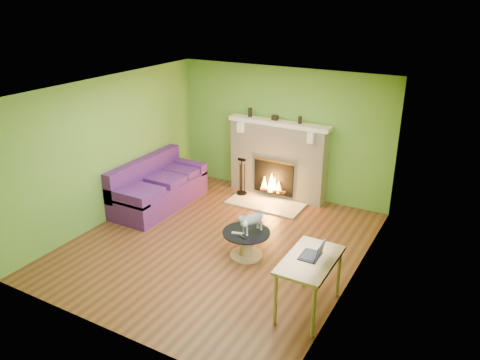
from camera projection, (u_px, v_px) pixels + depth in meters
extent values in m
plane|color=#562A18|center=(218.00, 244.00, 7.85)|extent=(5.00, 5.00, 0.00)
plane|color=white|center=(215.00, 89.00, 6.87)|extent=(5.00, 5.00, 0.00)
plane|color=#5D9A32|center=(282.00, 132.00, 9.38)|extent=(5.00, 0.00, 5.00)
plane|color=#5D9A32|center=(101.00, 240.00, 5.34)|extent=(5.00, 0.00, 5.00)
plane|color=#5D9A32|center=(110.00, 149.00, 8.38)|extent=(0.00, 5.00, 5.00)
plane|color=#5D9A32|center=(358.00, 200.00, 6.34)|extent=(0.00, 5.00, 5.00)
plane|color=silver|center=(337.00, 209.00, 5.53)|extent=(0.00, 1.20, 1.20)
plane|color=white|center=(337.00, 209.00, 5.53)|extent=(0.00, 1.06, 1.06)
cube|color=beige|center=(278.00, 161.00, 9.45)|extent=(2.00, 0.35, 1.50)
cube|color=black|center=(274.00, 178.00, 9.41)|extent=(0.85, 0.03, 0.68)
cube|color=gold|center=(274.00, 161.00, 9.27)|extent=(0.91, 0.02, 0.04)
cylinder|color=black|center=(272.00, 191.00, 9.49)|extent=(0.55, 0.07, 0.07)
cube|color=silver|center=(279.00, 123.00, 9.13)|extent=(2.10, 0.28, 0.08)
cube|color=silver|center=(240.00, 127.00, 9.37)|extent=(0.12, 0.10, 0.20)
cube|color=silver|center=(311.00, 138.00, 8.69)|extent=(0.12, 0.10, 0.20)
cube|color=beige|center=(266.00, 203.00, 9.30)|extent=(1.50, 0.75, 0.03)
cube|color=silver|center=(279.00, 123.00, 9.13)|extent=(2.10, 0.28, 0.08)
cube|color=#4A1B68|center=(159.00, 195.00, 9.16)|extent=(0.92, 2.05, 0.46)
cube|color=#4A1B68|center=(144.00, 172.00, 9.17)|extent=(0.21, 2.05, 0.58)
cube|color=#4A1B68|center=(126.00, 198.00, 8.31)|extent=(0.92, 0.21, 0.23)
cube|color=#4A1B68|center=(186.00, 166.00, 9.80)|extent=(0.92, 0.21, 0.23)
cube|color=#4A1B68|center=(141.00, 192.00, 8.56)|extent=(0.74, 0.55, 0.13)
cube|color=#4A1B68|center=(164.00, 179.00, 9.11)|extent=(0.74, 0.55, 0.13)
cube|color=#4A1B68|center=(181.00, 170.00, 9.58)|extent=(0.74, 0.55, 0.13)
cylinder|color=tan|center=(246.00, 255.00, 7.49)|extent=(0.53, 0.53, 0.03)
cylinder|color=tan|center=(246.00, 244.00, 7.42)|extent=(0.19, 0.19, 0.37)
cylinder|color=black|center=(246.00, 233.00, 7.34)|extent=(0.76, 0.76, 0.02)
cube|color=tan|center=(310.00, 260.00, 5.95)|extent=(0.61, 1.05, 0.04)
cylinder|color=tan|center=(275.00, 299.00, 5.83)|extent=(0.05, 0.05, 0.74)
cylinder|color=tan|center=(314.00, 312.00, 5.60)|extent=(0.05, 0.05, 0.74)
cylinder|color=tan|center=(304.00, 264.00, 6.59)|extent=(0.05, 0.05, 0.74)
cylinder|color=tan|center=(339.00, 273.00, 6.37)|extent=(0.05, 0.05, 0.74)
cube|color=#98989B|center=(237.00, 233.00, 7.28)|extent=(0.18, 0.09, 0.02)
cube|color=black|center=(242.00, 237.00, 7.18)|extent=(0.17, 0.09, 0.02)
cylinder|color=black|center=(250.00, 112.00, 9.39)|extent=(0.08, 0.08, 0.18)
cylinder|color=black|center=(300.00, 120.00, 8.91)|extent=(0.07, 0.07, 0.14)
cube|color=black|center=(275.00, 118.00, 9.16)|extent=(0.12, 0.08, 0.10)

